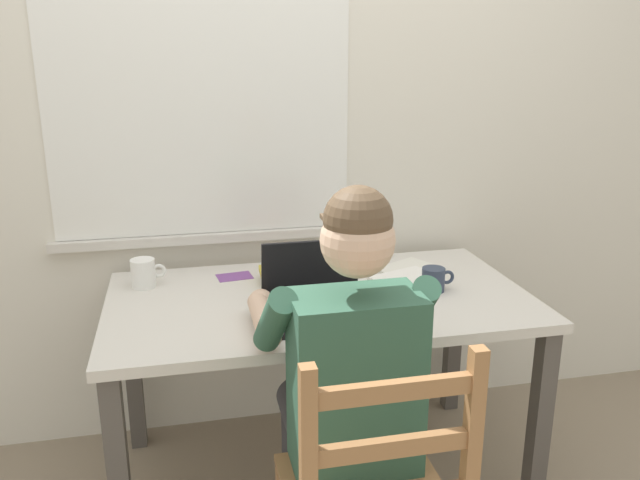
% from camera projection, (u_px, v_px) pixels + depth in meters
% --- Properties ---
extents(ground_plane, '(8.00, 8.00, 0.00)m').
position_uv_depth(ground_plane, '(320.00, 475.00, 2.48)').
color(ground_plane, gray).
extents(back_wall, '(6.00, 0.08, 2.60)m').
position_uv_depth(back_wall, '(292.00, 120.00, 2.56)').
color(back_wall, silver).
rests_on(back_wall, ground).
extents(desk, '(1.47, 0.82, 0.74)m').
position_uv_depth(desk, '(320.00, 319.00, 2.29)').
color(desk, beige).
rests_on(desk, ground).
extents(seated_person, '(0.50, 0.60, 1.26)m').
position_uv_depth(seated_person, '(345.00, 373.00, 1.82)').
color(seated_person, '#2D5642').
rests_on(seated_person, ground).
extents(laptop, '(0.33, 0.27, 0.23)m').
position_uv_depth(laptop, '(316.00, 299.00, 2.09)').
color(laptop, black).
rests_on(laptop, desk).
extents(computer_mouse, '(0.06, 0.10, 0.03)m').
position_uv_depth(computer_mouse, '(398.00, 305.00, 2.14)').
color(computer_mouse, black).
rests_on(computer_mouse, desk).
extents(coffee_mug_white, '(0.13, 0.09, 0.10)m').
position_uv_depth(coffee_mug_white, '(144.00, 273.00, 2.34)').
color(coffee_mug_white, white).
rests_on(coffee_mug_white, desk).
extents(coffee_mug_dark, '(0.12, 0.08, 0.09)m').
position_uv_depth(coffee_mug_dark, '(434.00, 279.00, 2.30)').
color(coffee_mug_dark, '#2D384C').
rests_on(coffee_mug_dark, desk).
extents(book_stack_main, '(0.20, 0.14, 0.10)m').
position_uv_depth(book_stack_main, '(286.00, 268.00, 2.39)').
color(book_stack_main, gray).
rests_on(book_stack_main, desk).
extents(paper_pile_near_laptop, '(0.28, 0.26, 0.01)m').
position_uv_depth(paper_pile_near_laptop, '(410.00, 270.00, 2.51)').
color(paper_pile_near_laptop, silver).
rests_on(paper_pile_near_laptop, desk).
extents(paper_pile_back_corner, '(0.27, 0.22, 0.01)m').
position_uv_depth(paper_pile_back_corner, '(405.00, 279.00, 2.41)').
color(paper_pile_back_corner, white).
rests_on(paper_pile_back_corner, desk).
extents(landscape_photo_print, '(0.14, 0.11, 0.00)m').
position_uv_depth(landscape_photo_print, '(235.00, 277.00, 2.45)').
color(landscape_photo_print, '#7A4293').
rests_on(landscape_photo_print, desk).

